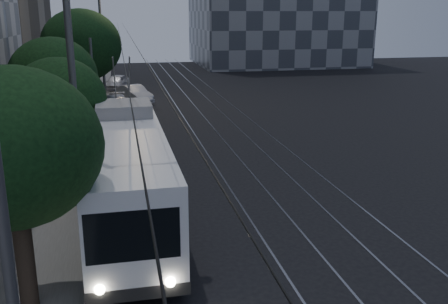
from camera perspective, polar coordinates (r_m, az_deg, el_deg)
ground at (r=17.24m, az=2.82°, el=-8.95°), size 120.00×120.00×0.00m
sidewalk at (r=36.03m, az=-17.16°, el=3.61°), size 5.00×90.00×0.15m
tram_rails at (r=36.46m, az=-1.29°, el=4.34°), size 4.52×90.00×0.02m
overhead_wires at (r=35.36m, az=-13.48°, el=9.24°), size 2.23×90.00×6.00m
trolleybus at (r=18.09m, az=-10.96°, el=-2.21°), size 2.76×12.50×5.63m
pickup_silver at (r=27.24m, az=-10.77°, el=2.13°), size 3.84×6.97×1.85m
car_white_a at (r=30.96m, az=-11.31°, el=3.30°), size 3.22×4.43×1.40m
car_white_b at (r=36.46m, az=-12.12°, el=5.13°), size 2.55×5.15×1.44m
car_white_c at (r=41.85m, az=-10.20°, el=6.54°), size 3.09×4.53×1.41m
car_white_d at (r=48.96m, az=-12.16°, el=7.77°), size 2.85×4.59×1.46m
tree_0 at (r=12.25m, az=-23.08°, el=0.39°), size 4.12×4.12×6.09m
tree_1 at (r=21.57m, az=-18.34°, el=5.63°), size 3.85×3.85×5.46m
tree_2 at (r=24.46m, az=-18.92°, el=8.07°), size 4.03×4.03×6.13m
tree_3 at (r=36.83m, az=-16.00°, el=11.63°), size 5.54×5.54×7.46m
tree_4 at (r=41.90m, az=-15.46°, el=10.75°), size 4.03×4.03×5.81m
tree_5 at (r=52.76m, az=-15.37°, el=11.67°), size 3.81×3.81×5.73m
streetlamp_near at (r=14.58m, az=-15.40°, el=9.12°), size 2.28×0.44×9.32m
streetlamp_far at (r=40.35m, az=-13.32°, el=14.45°), size 2.64×0.44×11.05m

